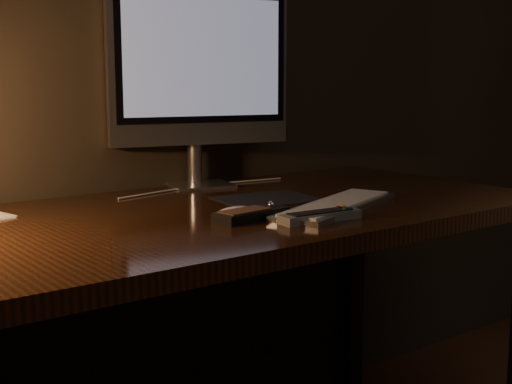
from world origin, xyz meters
TOP-DOWN VIEW (x-y plane):
  - desk at (0.00, 1.93)m, footprint 1.60×0.75m
  - monitor at (0.15, 2.17)m, footprint 0.49×0.18m
  - keyboard at (0.21, 1.70)m, footprint 0.44×0.27m
  - mousepad at (0.16, 1.89)m, footprint 0.26×0.22m
  - mouse at (-0.03, 1.75)m, footprint 0.09×0.05m
  - media_remote at (-0.01, 1.72)m, footprint 0.18×0.08m
  - tv_remote at (0.09, 1.62)m, footprint 0.19×0.06m
  - cable at (0.14, 2.14)m, footprint 0.53×0.01m

SIDE VIEW (x-z plane):
  - desk at x=0.00m, z-range 0.25..1.00m
  - mousepad at x=0.16m, z-range 0.75..0.75m
  - cable at x=0.14m, z-range 0.75..0.75m
  - keyboard at x=0.21m, z-range 0.75..0.77m
  - mouse at x=-0.03m, z-range 0.75..0.77m
  - tv_remote at x=0.09m, z-range 0.75..0.77m
  - media_remote at x=-0.01m, z-range 0.75..0.78m
  - monitor at x=0.15m, z-range 0.80..1.32m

